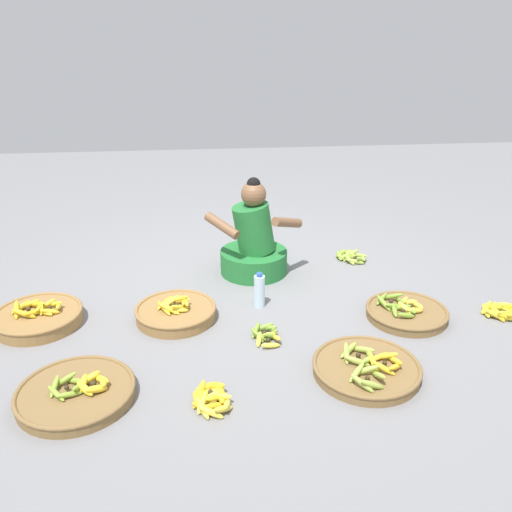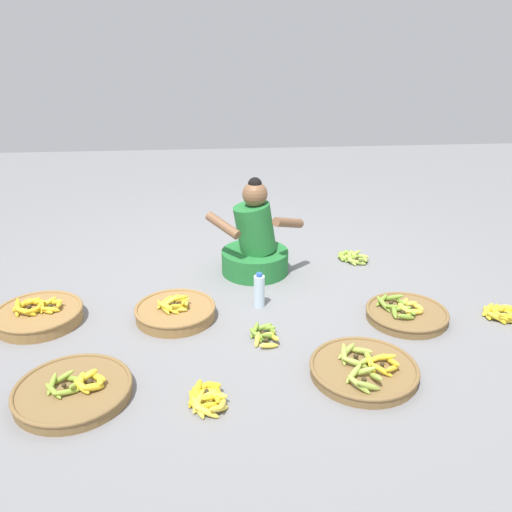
{
  "view_description": "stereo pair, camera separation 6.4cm",
  "coord_description": "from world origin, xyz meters",
  "px_view_note": "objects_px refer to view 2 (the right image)",
  "views": [
    {
      "loc": [
        -0.36,
        -3.49,
        1.77
      ],
      "look_at": [
        0.0,
        -0.2,
        0.35
      ],
      "focal_mm": 37.31,
      "sensor_mm": 36.0,
      "label": 1
    },
    {
      "loc": [
        -0.3,
        -3.5,
        1.77
      ],
      "look_at": [
        0.0,
        -0.2,
        0.35
      ],
      "focal_mm": 37.31,
      "sensor_mm": 36.0,
      "label": 2
    }
  ],
  "objects_px": {
    "loose_bananas_front_left": "(207,398)",
    "water_bottle": "(259,291)",
    "vendor_woman_front": "(255,243)",
    "loose_bananas_front_center": "(352,257)",
    "loose_bananas_back_left": "(264,335)",
    "banana_basket_mid_left": "(73,390)",
    "banana_basket_front_right": "(175,311)",
    "banana_basket_back_right": "(406,313)",
    "banana_basket_back_center": "(39,315)",
    "loose_bananas_mid_right": "(502,313)",
    "banana_basket_near_bicycle": "(364,369)"
  },
  "relations": [
    {
      "from": "banana_basket_back_center",
      "to": "banana_basket_near_bicycle",
      "type": "height_order",
      "value": "banana_basket_back_center"
    },
    {
      "from": "banana_basket_back_center",
      "to": "banana_basket_mid_left",
      "type": "distance_m",
      "value": 0.9
    },
    {
      "from": "banana_basket_back_center",
      "to": "loose_bananas_mid_right",
      "type": "relative_size",
      "value": 2.15
    },
    {
      "from": "banana_basket_back_center",
      "to": "water_bottle",
      "type": "distance_m",
      "value": 1.45
    },
    {
      "from": "banana_basket_back_center",
      "to": "loose_bananas_mid_right",
      "type": "bearing_deg",
      "value": -4.1
    },
    {
      "from": "vendor_woman_front",
      "to": "banana_basket_near_bicycle",
      "type": "distance_m",
      "value": 1.5
    },
    {
      "from": "banana_basket_back_right",
      "to": "loose_bananas_front_left",
      "type": "height_order",
      "value": "banana_basket_back_right"
    },
    {
      "from": "banana_basket_near_bicycle",
      "to": "banana_basket_front_right",
      "type": "bearing_deg",
      "value": 145.65
    },
    {
      "from": "loose_bananas_mid_right",
      "to": "water_bottle",
      "type": "distance_m",
      "value": 1.62
    },
    {
      "from": "vendor_woman_front",
      "to": "banana_basket_back_center",
      "type": "xyz_separation_m",
      "value": [
        -1.47,
        -0.65,
        -0.19
      ]
    },
    {
      "from": "banana_basket_front_right",
      "to": "banana_basket_back_right",
      "type": "bearing_deg",
      "value": -5.58
    },
    {
      "from": "loose_bananas_mid_right",
      "to": "loose_bananas_back_left",
      "type": "xyz_separation_m",
      "value": [
        -1.59,
        -0.12,
        -0.0
      ]
    },
    {
      "from": "banana_basket_back_center",
      "to": "banana_basket_near_bicycle",
      "type": "distance_m",
      "value": 2.09
    },
    {
      "from": "banana_basket_back_right",
      "to": "loose_bananas_front_center",
      "type": "relative_size",
      "value": 1.98
    },
    {
      "from": "banana_basket_near_bicycle",
      "to": "loose_bananas_front_center",
      "type": "bearing_deg",
      "value": 77.65
    },
    {
      "from": "banana_basket_back_right",
      "to": "banana_basket_mid_left",
      "type": "height_order",
      "value": "banana_basket_back_right"
    },
    {
      "from": "loose_bananas_mid_right",
      "to": "loose_bananas_back_left",
      "type": "height_order",
      "value": "loose_bananas_mid_right"
    },
    {
      "from": "loose_bananas_back_left",
      "to": "banana_basket_back_right",
      "type": "bearing_deg",
      "value": 9.37
    },
    {
      "from": "banana_basket_back_center",
      "to": "banana_basket_mid_left",
      "type": "relative_size",
      "value": 0.92
    },
    {
      "from": "banana_basket_back_center",
      "to": "loose_bananas_back_left",
      "type": "height_order",
      "value": "banana_basket_back_center"
    },
    {
      "from": "loose_bananas_front_center",
      "to": "water_bottle",
      "type": "distance_m",
      "value": 1.11
    },
    {
      "from": "loose_bananas_mid_right",
      "to": "loose_bananas_front_left",
      "type": "height_order",
      "value": "loose_bananas_mid_right"
    },
    {
      "from": "loose_bananas_front_left",
      "to": "water_bottle",
      "type": "xyz_separation_m",
      "value": [
        0.37,
        1.0,
        0.09
      ]
    },
    {
      "from": "loose_bananas_front_center",
      "to": "loose_bananas_front_left",
      "type": "distance_m",
      "value": 2.1
    },
    {
      "from": "vendor_woman_front",
      "to": "loose_bananas_front_left",
      "type": "bearing_deg",
      "value": -103.85
    },
    {
      "from": "banana_basket_front_right",
      "to": "loose_bananas_front_center",
      "type": "xyz_separation_m",
      "value": [
        1.41,
        0.83,
        -0.02
      ]
    },
    {
      "from": "vendor_woman_front",
      "to": "loose_bananas_front_center",
      "type": "xyz_separation_m",
      "value": [
        0.82,
        0.15,
        -0.21
      ]
    },
    {
      "from": "banana_basket_front_right",
      "to": "water_bottle",
      "type": "xyz_separation_m",
      "value": [
        0.57,
        0.11,
        0.07
      ]
    },
    {
      "from": "loose_bananas_back_left",
      "to": "loose_bananas_front_left",
      "type": "relative_size",
      "value": 0.87
    },
    {
      "from": "banana_basket_front_right",
      "to": "banana_basket_back_right",
      "type": "distance_m",
      "value": 1.52
    },
    {
      "from": "banana_basket_mid_left",
      "to": "loose_bananas_front_center",
      "type": "relative_size",
      "value": 2.26
    },
    {
      "from": "banana_basket_mid_left",
      "to": "loose_bananas_back_left",
      "type": "bearing_deg",
      "value": 24.31
    },
    {
      "from": "banana_basket_near_bicycle",
      "to": "banana_basket_mid_left",
      "type": "relative_size",
      "value": 0.98
    },
    {
      "from": "banana_basket_front_right",
      "to": "banana_basket_back_center",
      "type": "bearing_deg",
      "value": 178.19
    },
    {
      "from": "loose_bananas_back_left",
      "to": "banana_basket_mid_left",
      "type": "bearing_deg",
      "value": -155.69
    },
    {
      "from": "banana_basket_back_center",
      "to": "loose_bananas_front_center",
      "type": "distance_m",
      "value": 2.43
    },
    {
      "from": "banana_basket_mid_left",
      "to": "loose_bananas_front_center",
      "type": "xyz_separation_m",
      "value": [
        1.9,
        1.61,
        -0.01
      ]
    },
    {
      "from": "loose_bananas_back_left",
      "to": "loose_bananas_front_center",
      "type": "xyz_separation_m",
      "value": [
        0.85,
        1.13,
        0.0
      ]
    },
    {
      "from": "loose_bananas_mid_right",
      "to": "water_bottle",
      "type": "bearing_deg",
      "value": 169.13
    },
    {
      "from": "banana_basket_near_bicycle",
      "to": "loose_bananas_front_left",
      "type": "xyz_separation_m",
      "value": [
        -0.87,
        -0.16,
        -0.01
      ]
    },
    {
      "from": "loose_bananas_front_center",
      "to": "loose_bananas_back_left",
      "type": "bearing_deg",
      "value": -126.84
    },
    {
      "from": "banana_basket_back_right",
      "to": "loose_bananas_back_left",
      "type": "height_order",
      "value": "banana_basket_back_right"
    },
    {
      "from": "banana_basket_back_right",
      "to": "loose_bananas_front_center",
      "type": "xyz_separation_m",
      "value": [
        -0.11,
        0.98,
        -0.01
      ]
    },
    {
      "from": "banana_basket_near_bicycle",
      "to": "water_bottle",
      "type": "xyz_separation_m",
      "value": [
        -0.5,
        0.84,
        0.08
      ]
    },
    {
      "from": "loose_bananas_mid_right",
      "to": "loose_bananas_front_left",
      "type": "xyz_separation_m",
      "value": [
        -1.95,
        -0.7,
        -0.0
      ]
    },
    {
      "from": "banana_basket_near_bicycle",
      "to": "banana_basket_back_center",
      "type": "bearing_deg",
      "value": 158.78
    },
    {
      "from": "loose_bananas_mid_right",
      "to": "water_bottle",
      "type": "height_order",
      "value": "water_bottle"
    },
    {
      "from": "banana_basket_back_right",
      "to": "banana_basket_back_center",
      "type": "xyz_separation_m",
      "value": [
        -2.4,
        0.18,
        0.01
      ]
    },
    {
      "from": "banana_basket_mid_left",
      "to": "banana_basket_back_center",
      "type": "bearing_deg",
      "value": 116.15
    },
    {
      "from": "water_bottle",
      "to": "loose_bananas_front_left",
      "type": "bearing_deg",
      "value": -110.01
    }
  ]
}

